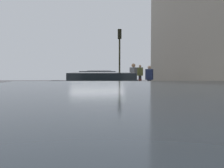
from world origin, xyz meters
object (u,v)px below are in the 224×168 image
object	(u,v)px
parked_car_maroon	(99,81)
traffic_light_pole	(120,49)
pedestrian_navy_coat	(149,78)
pedestrian_grey_coat	(133,78)
rolling_suitcase	(140,82)
pedestrian_olive_coat	(140,74)
parked_car_charcoal	(97,86)
parked_car_green	(101,99)

from	to	relation	value
parked_car_maroon	traffic_light_pole	world-z (taller)	traffic_light_pole
pedestrian_navy_coat	pedestrian_grey_coat	bearing A→B (deg)	136.62
pedestrian_navy_coat	pedestrian_grey_coat	size ratio (longest dim) A/B	0.94
parked_car_maroon	rolling_suitcase	distance (m)	6.04
pedestrian_olive_coat	parked_car_charcoal	bearing A→B (deg)	161.12
parked_car_charcoal	traffic_light_pole	bearing A→B (deg)	-13.69
parked_car_green	pedestrian_navy_coat	world-z (taller)	pedestrian_navy_coat
parked_car_maroon	parked_car_green	bearing A→B (deg)	179.74
pedestrian_navy_coat	rolling_suitcase	world-z (taller)	pedestrian_navy_coat
parked_car_charcoal	parked_car_maroon	xyz separation A→B (m)	(6.08, -0.13, -0.00)
parked_car_green	pedestrian_navy_coat	xyz separation A→B (m)	(9.78, -3.23, 0.28)
parked_car_charcoal	traffic_light_pole	distance (m)	7.35
parked_car_charcoal	pedestrian_grey_coat	xyz separation A→B (m)	(2.69, -2.13, 0.34)
parked_car_green	pedestrian_olive_coat	size ratio (longest dim) A/B	2.55
pedestrian_olive_coat	rolling_suitcase	bearing A→B (deg)	172.22
pedestrian_navy_coat	pedestrian_olive_coat	distance (m)	7.46
parked_car_maroon	traffic_light_pole	size ratio (longest dim) A/B	1.02
pedestrian_navy_coat	rolling_suitcase	xyz separation A→B (m)	(6.91, -0.51, -0.59)
parked_car_green	pedestrian_navy_coat	bearing A→B (deg)	-18.28
parked_car_green	rolling_suitcase	world-z (taller)	parked_car_green
parked_car_green	pedestrian_grey_coat	distance (m)	8.78
parked_car_maroon	pedestrian_navy_coat	world-z (taller)	pedestrian_navy_coat
traffic_light_pole	rolling_suitcase	size ratio (longest dim) A/B	4.58
parked_car_green	pedestrian_grey_coat	bearing A→B (deg)	-13.52
pedestrian_navy_coat	pedestrian_olive_coat	xyz separation A→B (m)	(7.44, -0.58, 0.09)
rolling_suitcase	pedestrian_grey_coat	bearing A→B (deg)	168.29
parked_car_green	parked_car_maroon	xyz separation A→B (m)	(11.92, -0.05, -0.00)
parked_car_green	pedestrian_olive_coat	distance (m)	17.64
parked_car_maroon	traffic_light_pole	bearing A→B (deg)	-65.54
parked_car_maroon	pedestrian_navy_coat	distance (m)	3.84
pedestrian_navy_coat	traffic_light_pole	world-z (taller)	traffic_light_pole
traffic_light_pole	parked_car_maroon	bearing A→B (deg)	114.46
parked_car_green	traffic_light_pole	world-z (taller)	traffic_light_pole
pedestrian_grey_coat	parked_car_charcoal	bearing A→B (deg)	141.65
parked_car_maroon	pedestrian_navy_coat	size ratio (longest dim) A/B	2.65
parked_car_charcoal	parked_car_maroon	size ratio (longest dim) A/B	1.04
parked_car_green	pedestrian_grey_coat	size ratio (longest dim) A/B	2.64
traffic_light_pole	pedestrian_grey_coat	bearing A→B (deg)	-173.32
parked_car_charcoal	traffic_light_pole	xyz separation A→B (m)	(6.77, -1.65, 2.33)
pedestrian_grey_coat	parked_car_green	bearing A→B (deg)	166.48
pedestrian_olive_coat	pedestrian_navy_coat	bearing A→B (deg)	175.51
parked_car_charcoal	pedestrian_navy_coat	xyz separation A→B (m)	(3.94, -3.31, 0.28)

